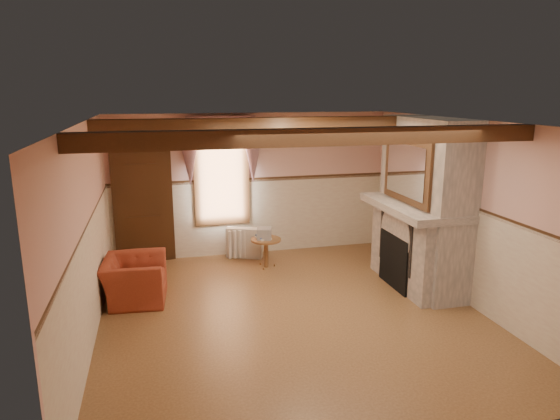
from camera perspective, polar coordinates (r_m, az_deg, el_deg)
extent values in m
cube|color=brown|center=(7.53, 1.34, -11.75)|extent=(5.50, 6.00, 0.01)
cube|color=silver|center=(6.82, 1.47, 10.05)|extent=(5.50, 6.00, 0.01)
cube|color=#D29E91|center=(9.90, -3.23, 2.92)|extent=(5.50, 0.02, 2.80)
cube|color=#D29E91|center=(4.39, 12.10, -11.13)|extent=(5.50, 0.02, 2.80)
cube|color=#D29E91|center=(6.87, -21.32, -2.73)|extent=(0.02, 6.00, 2.80)
cube|color=#D29E91|center=(8.20, 20.26, -0.11)|extent=(0.02, 6.00, 2.80)
cube|color=black|center=(8.57, 13.33, -5.67)|extent=(0.20, 0.95, 0.90)
imported|color=maroon|center=(8.17, -16.29, -7.63)|extent=(1.00, 1.13, 0.68)
cylinder|color=brown|center=(9.30, -1.60, -4.93)|extent=(0.74, 0.74, 0.55)
cube|color=#B7AD8C|center=(9.21, -1.82, -2.67)|extent=(0.33, 0.38, 0.20)
cube|color=silver|center=(9.84, -4.09, -3.76)|extent=(0.72, 0.44, 0.60)
imported|color=brown|center=(8.54, 14.74, 1.23)|extent=(0.35, 0.35, 0.09)
cube|color=black|center=(9.08, 12.82, 2.42)|extent=(0.14, 0.24, 0.20)
cylinder|color=#BA8434|center=(8.60, 14.46, 2.00)|extent=(0.11, 0.11, 0.28)
cylinder|color=maroon|center=(7.78, 17.89, 0.13)|extent=(0.06, 0.06, 0.16)
cylinder|color=gold|center=(8.14, 16.29, 0.67)|extent=(0.06, 0.06, 0.12)
cube|color=gray|center=(8.52, 16.21, 0.68)|extent=(0.85, 2.00, 2.80)
cube|color=gray|center=(8.44, 15.14, 0.35)|extent=(1.05, 2.05, 0.12)
cube|color=silver|center=(8.24, 14.27, 4.42)|extent=(0.06, 1.44, 1.04)
cube|color=black|center=(9.75, -15.35, 0.19)|extent=(1.10, 0.10, 2.10)
cube|color=white|center=(9.74, -6.70, 4.17)|extent=(1.06, 0.08, 2.02)
cube|color=gray|center=(9.57, -6.72, 7.63)|extent=(1.30, 0.14, 1.40)
cube|color=black|center=(5.69, 4.74, 8.32)|extent=(5.50, 0.18, 0.20)
cube|color=black|center=(7.99, -0.87, 9.83)|extent=(5.50, 0.18, 0.20)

